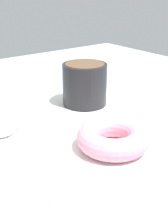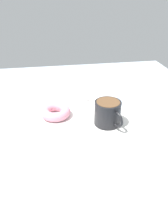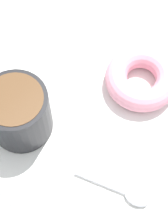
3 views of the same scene
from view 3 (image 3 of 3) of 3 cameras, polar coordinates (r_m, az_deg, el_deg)
ground_plane at (r=59.59cm, az=2.37°, el=-2.12°), size 120.00×120.00×2.00cm
napkin at (r=58.84cm, az=0.00°, el=-0.90°), size 34.91×34.91×0.30cm
coffee_cup at (r=54.90cm, az=-10.15°, el=0.02°), size 9.43×12.34×8.87cm
donut at (r=60.71cm, az=8.47°, el=5.28°), size 11.67×11.67×3.56cm
spoon at (r=54.73cm, az=6.73°, el=-12.32°), size 5.56×11.13×0.90cm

